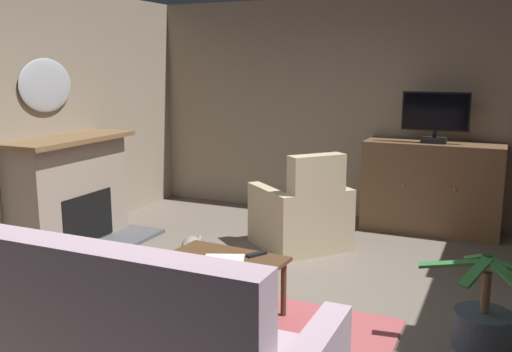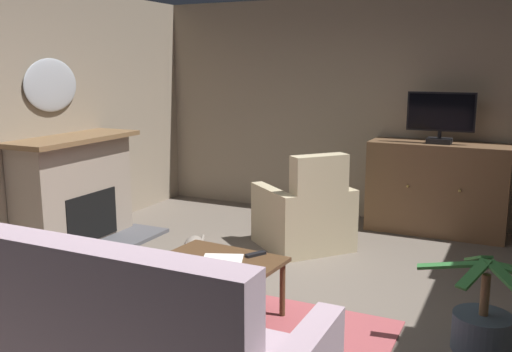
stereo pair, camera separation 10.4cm
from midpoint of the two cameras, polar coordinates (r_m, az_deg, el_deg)
name	(u,v)px [view 2 (the right image)]	position (r m, az deg, el deg)	size (l,w,h in m)	color
ground_plane	(240,319)	(4.51, -0.96, -14.26)	(6.02, 7.17, 0.04)	#665B51
wall_back	(361,109)	(7.23, 10.95, 6.64)	(6.02, 0.10, 2.74)	gray
rug_central	(204,349)	(4.05, -4.48, -17.00)	(2.33, 2.01, 0.01)	#9E474C
fireplace	(76,193)	(6.35, -17.31, -1.63)	(0.95, 1.54, 1.18)	#4C4C51
wall_mirror_oval	(51,85)	(6.38, -19.56, 8.65)	(0.06, 0.74, 0.56)	#B2B7BF
tv_cabinet	(437,190)	(6.82, 18.21, -1.36)	(1.53, 0.57, 1.05)	#4A3523
television	(441,116)	(6.64, 18.60, 5.75)	(0.73, 0.20, 0.57)	black
coffee_table	(224,265)	(4.35, -2.61, -9.00)	(0.93, 0.59, 0.48)	#4C331E
tv_remote	(256,254)	(4.37, 0.65, -7.91)	(0.17, 0.05, 0.02)	black
folded_newspaper	(223,259)	(4.30, -2.67, -8.35)	(0.30, 0.22, 0.01)	silver
armchair_by_fireplace	(305,217)	(6.00, 5.48, -4.12)	(1.18, 1.18, 1.04)	tan
potted_plant_on_hearth_side	(482,326)	(4.27, 22.59, -13.86)	(0.90, 0.74, 0.67)	#3D4C5B
cat	(193,247)	(5.79, -5.84, -7.11)	(0.31, 0.65, 0.22)	gray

